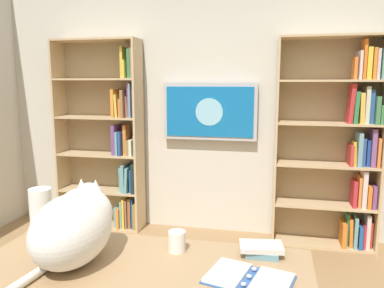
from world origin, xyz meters
The scene contains 9 objects.
wall_back centered at (0.00, -2.23, 1.35)m, with size 4.52×0.06×2.70m, color beige.
bookshelf_left centered at (-1.27, -2.06, 0.96)m, with size 0.95×0.28×1.96m.
bookshelf_right centered at (1.03, -2.06, 0.94)m, with size 0.91×0.28×1.98m.
wall_mounted_tv centered at (-0.02, -2.15, 1.26)m, with size 0.95×0.07×0.57m.
cat centered at (0.17, 0.20, 0.94)m, with size 0.30×0.58×0.34m.
open_binder centered at (-0.58, 0.22, 0.79)m, with size 0.37×0.30×0.02m.
paper_towel_roll centered at (0.47, 0.00, 0.90)m, with size 0.11×0.11×0.25m, color white.
coffee_mug centered at (-0.24, 0.02, 0.83)m, with size 0.08×0.08×0.10m, color white.
desk_book_stack centered at (-0.62, -0.02, 0.81)m, with size 0.21×0.14×0.05m.
Camera 1 is at (-0.66, 1.62, 1.55)m, focal length 35.54 mm.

